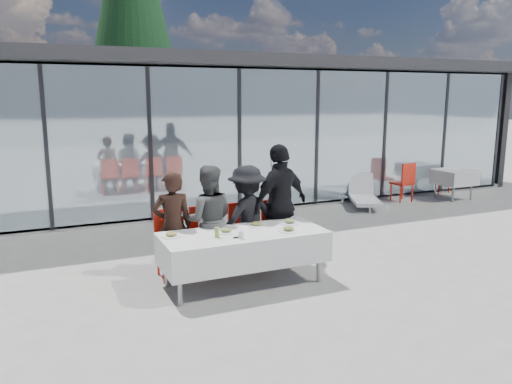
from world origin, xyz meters
TOP-DOWN VIEW (x-y plane):
  - ground at (0.00, 0.00)m, footprint 90.00×90.00m
  - pavilion at (2.00, 8.16)m, footprint 14.80×8.80m
  - treeline at (-2.00, 28.00)m, footprint 62.50×2.00m
  - dining_table at (-0.52, 0.03)m, footprint 2.26×0.96m
  - diner_a at (-1.34, 0.67)m, footprint 0.62×0.62m
  - diner_chair_a at (-1.34, 0.78)m, footprint 0.44×0.44m
  - diner_b at (-0.81, 0.67)m, footprint 0.96×0.96m
  - diner_chair_b at (-0.81, 0.78)m, footprint 0.44×0.44m
  - diner_c at (-0.19, 0.67)m, footprint 1.26×1.26m
  - diner_chair_c at (-0.19, 0.78)m, footprint 0.44×0.44m
  - diner_d at (0.36, 0.67)m, footprint 1.40×1.40m
  - diner_chair_d at (0.36, 0.78)m, footprint 0.44×0.44m
  - plate_a at (-1.48, 0.22)m, footprint 0.27×0.27m
  - plate_b at (-0.74, 0.10)m, footprint 0.27×0.27m
  - plate_c at (-0.22, 0.26)m, footprint 0.27×0.27m
  - plate_d at (0.28, 0.19)m, footprint 0.27×0.27m
  - plate_extra at (0.07, -0.18)m, footprint 0.27×0.27m
  - juice_bottle at (-0.94, -0.07)m, footprint 0.06×0.06m
  - drinking_glasses at (-0.66, -0.24)m, footprint 0.07×0.07m
  - folded_eyeglasses at (-0.68, -0.19)m, footprint 0.14×0.03m
  - spare_table_right at (6.62, 3.32)m, footprint 0.86×0.86m
  - spare_chair_a at (6.87, 4.20)m, footprint 0.60×0.60m
  - spare_chair_b at (5.22, 3.52)m, footprint 0.49×0.49m
  - lounger at (4.02, 3.55)m, footprint 1.11×1.46m

SIDE VIEW (x-z plane):
  - ground at x=0.00m, z-range 0.00..0.00m
  - lounger at x=4.02m, z-range -0.10..0.62m
  - diner_chair_a at x=-1.34m, z-range 0.05..1.03m
  - diner_chair_b at x=-0.81m, z-range 0.05..1.03m
  - diner_chair_c at x=-0.19m, z-range 0.05..1.03m
  - diner_chair_d at x=0.36m, z-range 0.05..1.03m
  - spare_chair_a at x=6.87m, z-range 0.05..1.03m
  - spare_chair_b at x=5.22m, z-range 0.05..1.03m
  - dining_table at x=-0.52m, z-range 0.16..0.91m
  - spare_table_right at x=6.62m, z-range 0.18..0.92m
  - folded_eyeglasses at x=-0.68m, z-range 0.75..0.76m
  - plate_a at x=-1.48m, z-range 0.74..0.81m
  - plate_b at x=-0.74m, z-range 0.74..0.81m
  - plate_c at x=-0.22m, z-range 0.74..0.81m
  - plate_d at x=0.28m, z-range 0.74..0.81m
  - plate_extra at x=0.07m, z-range 0.74..0.81m
  - diner_a at x=-1.34m, z-range 0.00..1.55m
  - diner_c at x=-0.19m, z-range 0.00..1.57m
  - drinking_glasses at x=-0.66m, z-range 0.75..0.85m
  - diner_b at x=-0.81m, z-range 0.00..1.61m
  - juice_bottle at x=-0.94m, z-range 0.75..0.89m
  - diner_d at x=0.36m, z-range 0.00..1.87m
  - pavilion at x=2.00m, z-range 0.43..3.87m
  - treeline at x=-2.00m, z-range 0.00..4.40m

